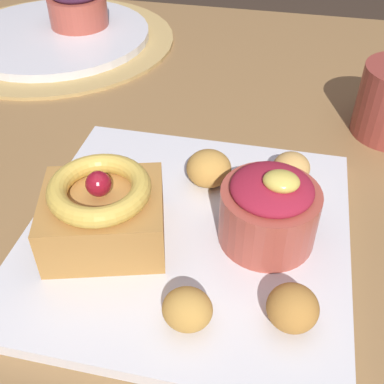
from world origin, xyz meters
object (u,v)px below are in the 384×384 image
fritter_extra (209,168)px  back_plate (55,35)px  fritter_front (291,168)px  front_plate (187,234)px  cake_slice (103,212)px  back_ramekin (78,7)px  fritter_back (293,308)px  berry_ramekin (269,209)px  fritter_middle (187,309)px

fritter_extra → back_plate: (-0.31, 0.31, -0.02)m
fritter_front → back_plate: size_ratio=0.12×
front_plate → fritter_extra: size_ratio=6.44×
cake_slice → back_ramekin: same height
front_plate → fritter_back: (0.10, -0.08, 0.02)m
fritter_front → front_plate: bearing=-133.1°
cake_slice → back_ramekin: 0.48m
front_plate → berry_ramekin: (0.07, 0.01, 0.04)m
fritter_extra → back_plate: fritter_extra is taller
fritter_back → back_ramekin: (-0.37, 0.49, 0.02)m
fritter_extra → back_ramekin: back_ramekin is taller
berry_ramekin → fritter_middle: (-0.05, -0.10, -0.02)m
fritter_middle → fritter_back: 0.08m
front_plate → cake_slice: size_ratio=2.37×
front_plate → fritter_middle: bearing=-77.1°
front_plate → fritter_middle: fritter_middle is taller
back_plate → berry_ramekin: bearing=-45.2°
front_plate → back_ramekin: size_ratio=3.10×
fritter_front → fritter_extra: (-0.08, -0.02, 0.00)m
front_plate → back_plate: back_plate is taller
fritter_back → back_plate: size_ratio=0.13×
berry_ramekin → fritter_extra: 0.09m
fritter_middle → fritter_back: size_ratio=0.97×
back_ramekin → fritter_extra: bearing=-51.0°
fritter_front → fritter_middle: (-0.06, -0.19, 0.00)m
berry_ramekin → back_plate: berry_ramekin is taller
cake_slice → berry_ramekin: berry_ramekin is taller
cake_slice → fritter_front: cake_slice is taller
cake_slice → fritter_front: size_ratio=3.28×
fritter_back → back_plate: fritter_back is taller
berry_ramekin → back_plate: (-0.37, 0.37, -0.03)m
fritter_back → front_plate: bearing=141.1°
back_ramekin → front_plate: bearing=-56.7°
cake_slice → fritter_middle: cake_slice is taller
cake_slice → fritter_extra: (0.07, 0.09, -0.01)m
back_plate → back_ramekin: bearing=48.2°
fritter_middle → back_plate: fritter_middle is taller
cake_slice → back_ramekin: size_ratio=1.31×
fritter_back → fritter_extra: (-0.09, 0.15, 0.00)m
fritter_front → back_ramekin: size_ratio=0.40×
front_plate → berry_ramekin: size_ratio=3.40×
back_ramekin → fritter_back: bearing=-53.2°
berry_ramekin → back_ramekin: size_ratio=0.91×
cake_slice → back_plate: cake_slice is taller
front_plate → back_ramekin: bearing=123.3°
front_plate → fritter_middle: (0.02, -0.09, 0.02)m
front_plate → berry_ramekin: berry_ramekin is taller
cake_slice → fritter_back: 0.17m
fritter_middle → berry_ramekin: bearing=64.5°
front_plate → fritter_back: 0.13m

